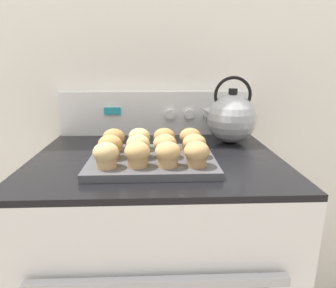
# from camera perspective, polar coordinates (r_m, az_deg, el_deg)

# --- Properties ---
(wall_back) EXTENTS (8.00, 0.05, 2.40)m
(wall_back) POSITION_cam_1_polar(r_m,az_deg,el_deg) (1.30, -2.58, 15.16)
(wall_back) COLOR white
(wall_back) RESTS_ON ground_plane
(stove_range) EXTENTS (0.80, 0.69, 0.91)m
(stove_range) POSITION_cam_1_polar(r_m,az_deg,el_deg) (1.21, -2.15, -23.03)
(stove_range) COLOR white
(stove_range) RESTS_ON ground_plane
(control_panel) EXTENTS (0.78, 0.07, 0.18)m
(control_panel) POSITION_cam_1_polar(r_m,az_deg,el_deg) (1.26, -2.38, 5.96)
(control_panel) COLOR white
(control_panel) RESTS_ON stove_range
(muffin_pan) EXTENTS (0.37, 0.29, 0.02)m
(muffin_pan) POSITION_cam_1_polar(r_m,az_deg,el_deg) (0.90, -3.20, -3.14)
(muffin_pan) COLOR #4C4C51
(muffin_pan) RESTS_ON stove_range
(muffin_r0_c0) EXTENTS (0.07, 0.07, 0.07)m
(muffin_r0_c0) POSITION_cam_1_polar(r_m,az_deg,el_deg) (0.82, -11.93, -2.05)
(muffin_r0_c0) COLOR tan
(muffin_r0_c0) RESTS_ON muffin_pan
(muffin_r0_c1) EXTENTS (0.07, 0.07, 0.07)m
(muffin_r0_c1) POSITION_cam_1_polar(r_m,az_deg,el_deg) (0.81, -6.05, -1.91)
(muffin_r0_c1) COLOR tan
(muffin_r0_c1) RESTS_ON muffin_pan
(muffin_r0_c2) EXTENTS (0.07, 0.07, 0.07)m
(muffin_r0_c2) POSITION_cam_1_polar(r_m,az_deg,el_deg) (0.81, -0.24, -1.92)
(muffin_r0_c2) COLOR tan
(muffin_r0_c2) RESTS_ON muffin_pan
(muffin_r0_c3) EXTENTS (0.07, 0.07, 0.07)m
(muffin_r0_c3) POSITION_cam_1_polar(r_m,az_deg,el_deg) (0.82, 5.29, -1.85)
(muffin_r0_c3) COLOR #A37A4C
(muffin_r0_c3) RESTS_ON muffin_pan
(muffin_r1_c0) EXTENTS (0.07, 0.07, 0.07)m
(muffin_r1_c0) POSITION_cam_1_polar(r_m,az_deg,el_deg) (0.90, -11.17, -0.43)
(muffin_r1_c0) COLOR tan
(muffin_r1_c0) RESTS_ON muffin_pan
(muffin_r1_c1) EXTENTS (0.07, 0.07, 0.07)m
(muffin_r1_c1) POSITION_cam_1_polar(r_m,az_deg,el_deg) (0.89, -5.87, -0.39)
(muffin_r1_c1) COLOR tan
(muffin_r1_c1) RESTS_ON muffin_pan
(muffin_r1_c2) EXTENTS (0.07, 0.07, 0.07)m
(muffin_r1_c2) POSITION_cam_1_polar(r_m,az_deg,el_deg) (0.89, -0.76, -0.30)
(muffin_r1_c2) COLOR tan
(muffin_r1_c2) RESTS_ON muffin_pan
(muffin_r1_c3) EXTENTS (0.07, 0.07, 0.07)m
(muffin_r1_c3) POSITION_cam_1_polar(r_m,az_deg,el_deg) (0.90, 4.87, -0.22)
(muffin_r1_c3) COLOR tan
(muffin_r1_c3) RESTS_ON muffin_pan
(muffin_r2_c0) EXTENTS (0.07, 0.07, 0.07)m
(muffin_r2_c0) POSITION_cam_1_polar(r_m,az_deg,el_deg) (0.98, -10.43, 0.91)
(muffin_r2_c0) COLOR tan
(muffin_r2_c0) RESTS_ON muffin_pan
(muffin_r2_c1) EXTENTS (0.07, 0.07, 0.07)m
(muffin_r2_c1) POSITION_cam_1_polar(r_m,az_deg,el_deg) (0.97, -5.64, 1.03)
(muffin_r2_c1) COLOR #A37A4C
(muffin_r2_c1) RESTS_ON muffin_pan
(muffin_r2_c2) EXTENTS (0.07, 0.07, 0.07)m
(muffin_r2_c2) POSITION_cam_1_polar(r_m,az_deg,el_deg) (0.97, -0.87, 1.05)
(muffin_r2_c2) COLOR tan
(muffin_r2_c2) RESTS_ON muffin_pan
(muffin_r2_c3) EXTENTS (0.07, 0.07, 0.07)m
(muffin_r2_c3) POSITION_cam_1_polar(r_m,az_deg,el_deg) (0.97, 4.10, 1.07)
(muffin_r2_c3) COLOR olive
(muffin_r2_c3) RESTS_ON muffin_pan
(tea_kettle) EXTENTS (0.22, 0.18, 0.25)m
(tea_kettle) POSITION_cam_1_polar(r_m,az_deg,el_deg) (1.15, 11.80, 4.94)
(tea_kettle) COLOR #ADAFB5
(tea_kettle) RESTS_ON stove_range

